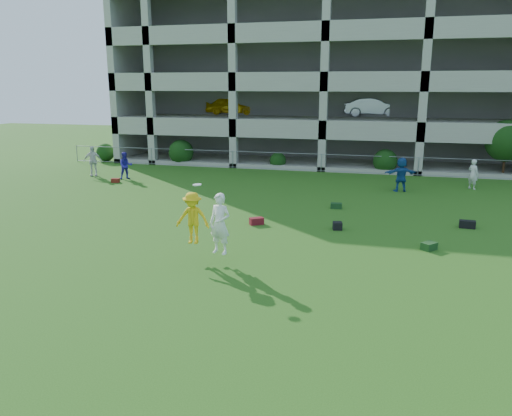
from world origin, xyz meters
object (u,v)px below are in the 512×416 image
(bystander_a, at_px, (126,166))
(frisbee_contest, at_px, (202,220))
(bystander_b, at_px, (93,161))
(bystander_d, at_px, (401,174))
(parking_garage, at_px, (338,78))
(bystander_e, at_px, (473,174))
(crate_d, at_px, (337,226))

(bystander_a, bearing_deg, frisbee_contest, -89.75)
(bystander_a, height_order, bystander_b, bystander_b)
(bystander_a, xyz_separation_m, bystander_d, (15.85, 0.50, 0.10))
(bystander_b, xyz_separation_m, parking_garage, (13.48, 13.73, 5.09))
(bystander_b, height_order, parking_garage, parking_garage)
(bystander_e, relative_size, crate_d, 4.65)
(bystander_b, bearing_deg, bystander_d, -23.05)
(crate_d, bearing_deg, bystander_a, 150.21)
(frisbee_contest, bearing_deg, bystander_e, 54.86)
(bystander_d, bearing_deg, bystander_a, -14.73)
(bystander_a, relative_size, parking_garage, 0.05)
(bystander_b, relative_size, parking_garage, 0.06)
(bystander_b, height_order, bystander_e, bystander_b)
(bystander_b, xyz_separation_m, frisbee_contest, (12.00, -12.75, 0.43))
(bystander_e, distance_m, parking_garage, 15.74)
(bystander_b, bearing_deg, frisbee_contest, -69.92)
(bystander_b, height_order, frisbee_contest, frisbee_contest)
(bystander_b, bearing_deg, bystander_e, -18.92)
(bystander_b, height_order, crate_d, bystander_b)
(bystander_d, xyz_separation_m, parking_garage, (-4.87, 13.69, 5.11))
(bystander_b, distance_m, crate_d, 17.79)
(bystander_b, xyz_separation_m, crate_d, (15.83, -8.08, -0.78))
(bystander_b, height_order, bystander_d, bystander_b)
(parking_garage, bearing_deg, bystander_d, -70.43)
(bystander_e, height_order, frisbee_contest, frisbee_contest)
(bystander_d, height_order, parking_garage, parking_garage)
(bystander_e, bearing_deg, bystander_d, 66.50)
(crate_d, bearing_deg, bystander_b, 152.95)
(bystander_e, height_order, parking_garage, parking_garage)
(parking_garage, bearing_deg, frisbee_contest, -93.20)
(frisbee_contest, relative_size, parking_garage, 0.07)
(bystander_a, distance_m, parking_garage, 18.68)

